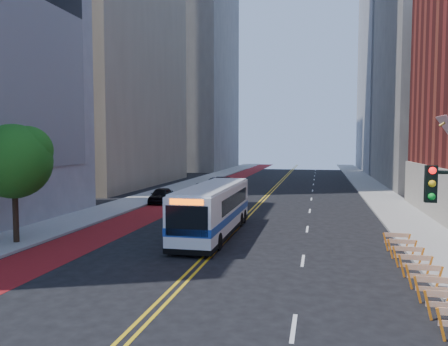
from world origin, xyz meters
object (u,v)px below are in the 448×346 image
car_b (203,191)px  car_c (215,184)px  car_a (161,195)px  street_tree (15,158)px  transit_bus (214,209)px

car_b → car_c: 7.58m
car_b → car_c: size_ratio=0.88×
car_a → street_tree: bearing=-101.5°
street_tree → car_c: size_ratio=1.27×
street_tree → car_a: street_tree is taller
car_a → car_c: 12.01m
street_tree → transit_bus: (10.35, 4.89, -3.26)m
car_b → car_c: (-0.54, 7.56, 0.00)m
transit_bus → car_a: bearing=122.5°
street_tree → car_c: street_tree is taller
transit_bus → street_tree: bearing=-154.9°
car_c → street_tree: bearing=-87.4°
car_a → car_b: size_ratio=0.94×
transit_bus → car_c: size_ratio=2.19×
street_tree → transit_bus: bearing=25.3°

